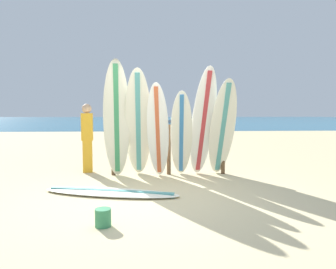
% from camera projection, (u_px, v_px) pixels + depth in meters
% --- Properties ---
extents(ground_plane, '(120.00, 120.00, 0.00)m').
position_uv_depth(ground_plane, '(150.00, 198.00, 4.98)').
color(ground_plane, beige).
extents(ocean_water, '(120.00, 80.00, 0.01)m').
position_uv_depth(ocean_water, '(149.00, 120.00, 62.71)').
color(ocean_water, '#196B93').
rests_on(ocean_water, ground).
extents(surfboard_rack, '(2.63, 0.09, 1.15)m').
position_uv_depth(surfboard_rack, '(169.00, 143.00, 6.88)').
color(surfboard_rack, brown).
rests_on(surfboard_rack, ground).
extents(surfboard_leaning_far_left, '(0.61, 0.64, 2.53)m').
position_uv_depth(surfboard_leaning_far_left, '(117.00, 120.00, 6.47)').
color(surfboard_leaning_far_left, silver).
rests_on(surfboard_leaning_far_left, ground).
extents(surfboard_leaning_left, '(0.58, 0.94, 2.34)m').
position_uv_depth(surfboard_leaning_left, '(138.00, 124.00, 6.54)').
color(surfboard_leaning_left, silver).
rests_on(surfboard_leaning_left, ground).
extents(surfboard_leaning_center_left, '(0.57, 0.72, 2.05)m').
position_uv_depth(surfboard_leaning_center_left, '(158.00, 131.00, 6.47)').
color(surfboard_leaning_center_left, white).
rests_on(surfboard_leaning_center_left, ground).
extents(surfboard_leaning_center, '(0.55, 0.91, 1.88)m').
position_uv_depth(surfboard_leaning_center, '(181.00, 135.00, 6.55)').
color(surfboard_leaning_center, white).
rests_on(surfboard_leaning_center, ground).
extents(surfboard_leaning_center_right, '(0.64, 1.02, 2.37)m').
position_uv_depth(surfboard_leaning_center_right, '(203.00, 123.00, 6.53)').
color(surfboard_leaning_center_right, white).
rests_on(surfboard_leaning_center_right, ground).
extents(surfboard_leaning_right, '(0.57, 1.04, 2.12)m').
position_uv_depth(surfboard_leaning_right, '(222.00, 129.00, 6.55)').
color(surfboard_leaning_right, white).
rests_on(surfboard_leaning_right, ground).
extents(surfboard_lying_on_sand, '(2.50, 1.17, 0.08)m').
position_uv_depth(surfboard_lying_on_sand, '(111.00, 192.00, 5.23)').
color(surfboard_lying_on_sand, white).
rests_on(surfboard_lying_on_sand, ground).
extents(beachgoer_standing, '(0.27, 0.22, 1.63)m').
position_uv_depth(beachgoer_standing, '(87.00, 135.00, 7.10)').
color(beachgoer_standing, gold).
rests_on(beachgoer_standing, ground).
extents(small_boat_offshore, '(1.60, 2.97, 0.71)m').
position_uv_depth(small_boat_offshore, '(174.00, 121.00, 41.59)').
color(small_boat_offshore, '#333842').
rests_on(small_boat_offshore, ocean_water).
extents(sand_bucket, '(0.20, 0.20, 0.22)m').
position_uv_depth(sand_bucket, '(103.00, 218.00, 3.75)').
color(sand_bucket, '#388C59').
rests_on(sand_bucket, ground).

